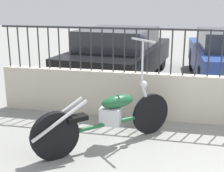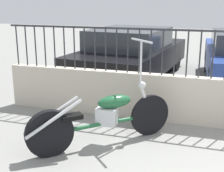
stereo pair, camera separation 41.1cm
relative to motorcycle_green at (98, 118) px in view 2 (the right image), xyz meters
The scene contains 2 objects.
motorcycle_green is the anchor object (origin of this frame).
car_black 3.93m from the motorcycle_green, 97.54° to the left, with size 2.28×4.48×1.29m.
Camera 2 is at (-0.81, -2.63, 1.97)m, focal length 50.00 mm.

